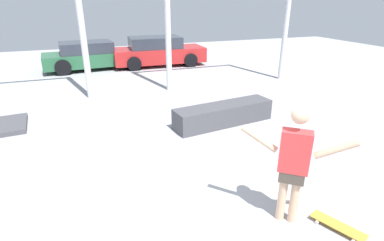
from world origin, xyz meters
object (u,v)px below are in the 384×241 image
skateboard (338,226)px  parked_car_red (158,52)px  skateboarder (294,161)px  parked_car_green (90,56)px  grind_box (224,114)px

skateboard → parked_car_red: (0.39, 11.99, 0.60)m
skateboarder → skateboard: size_ratio=2.31×
skateboarder → parked_car_green: size_ratio=0.42×
skateboard → parked_car_green: parked_car_green is taller
skateboarder → parked_car_green: skateboarder is taller
skateboard → parked_car_red: parked_car_red is taller
skateboarder → parked_car_red: (0.97, 11.55, -0.34)m
skateboarder → skateboard: (0.57, -0.44, -0.94)m
skateboard → parked_car_red: 12.01m
skateboarder → skateboard: skateboarder is taller
skateboard → grind_box: (0.16, 4.11, 0.20)m
skateboarder → parked_car_green: 12.05m
skateboarder → grind_box: 3.82m
skateboard → grind_box: 4.12m
skateboarder → grind_box: size_ratio=0.66×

